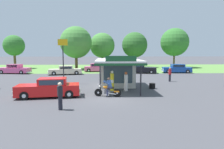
% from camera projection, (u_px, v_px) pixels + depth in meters
% --- Properties ---
extents(ground_plane, '(300.00, 300.00, 0.00)m').
position_uv_depth(ground_plane, '(108.00, 98.00, 15.44)').
color(ground_plane, '#424247').
extents(grass_verge_strip, '(120.00, 24.00, 0.01)m').
position_uv_depth(grass_verge_strip, '(106.00, 68.00, 45.23)').
color(grass_verge_strip, '#56843D').
rests_on(grass_verge_strip, ground).
extents(service_station_kiosk, '(4.28, 7.59, 3.33)m').
position_uv_depth(service_station_kiosk, '(117.00, 71.00, 20.83)').
color(service_station_kiosk, beige).
rests_on(service_station_kiosk, ground).
extents(gas_pump_nearside, '(0.44, 0.44, 1.96)m').
position_uv_depth(gas_pump_nearside, '(112.00, 82.00, 18.01)').
color(gas_pump_nearside, slate).
rests_on(gas_pump_nearside, ground).
extents(gas_pump_offside, '(0.44, 0.44, 1.84)m').
position_uv_depth(gas_pump_offside, '(126.00, 83.00, 18.07)').
color(gas_pump_offside, slate).
rests_on(gas_pump_offside, ground).
extents(motorcycle_with_rider, '(2.19, 0.71, 1.58)m').
position_uv_depth(motorcycle_with_rider, '(108.00, 89.00, 16.00)').
color(motorcycle_with_rider, black).
rests_on(motorcycle_with_rider, ground).
extents(featured_classic_sedan, '(5.28, 2.42, 1.54)m').
position_uv_depth(featured_classic_sedan, '(49.00, 88.00, 15.91)').
color(featured_classic_sedan, red).
rests_on(featured_classic_sedan, ground).
extents(parked_car_back_row_far_left, '(5.17, 2.28, 1.53)m').
position_uv_depth(parked_car_back_row_far_left, '(177.00, 69.00, 34.47)').
color(parked_car_back_row_far_left, '#19479E').
rests_on(parked_car_back_row_far_left, ground).
extents(parked_car_back_row_far_right, '(5.60, 2.78, 1.64)m').
position_uv_depth(parked_car_back_row_far_right, '(140.00, 69.00, 33.92)').
color(parked_car_back_row_far_right, black).
rests_on(parked_car_back_row_far_right, ground).
extents(parked_car_back_row_centre, '(5.59, 2.57, 1.60)m').
position_uv_depth(parked_car_back_row_centre, '(14.00, 69.00, 33.18)').
color(parked_car_back_row_centre, '#E55993').
rests_on(parked_car_back_row_centre, ground).
extents(parked_car_second_row_spare, '(5.24, 2.03, 1.54)m').
position_uv_depth(parked_car_second_row_spare, '(98.00, 68.00, 36.58)').
color(parked_car_second_row_spare, '#E55993').
rests_on(parked_car_second_row_spare, ground).
extents(parked_car_back_row_left, '(5.59, 3.02, 1.43)m').
position_uv_depth(parked_car_back_row_left, '(65.00, 71.00, 31.80)').
color(parked_car_back_row_left, beige).
rests_on(parked_car_back_row_left, ground).
extents(bystander_chatting_near_pumps, '(0.34, 0.34, 1.75)m').
position_uv_depth(bystander_chatting_near_pumps, '(170.00, 74.00, 24.20)').
color(bystander_chatting_near_pumps, black).
rests_on(bystander_chatting_near_pumps, ground).
extents(bystander_strolling_foreground, '(0.34, 0.34, 1.76)m').
position_uv_depth(bystander_strolling_foreground, '(60.00, 95.00, 12.28)').
color(bystander_strolling_foreground, black).
rests_on(bystander_strolling_foreground, ground).
extents(tree_oak_centre, '(6.69, 6.69, 9.04)m').
position_uv_depth(tree_oak_centre, '(76.00, 43.00, 41.12)').
color(tree_oak_centre, brown).
rests_on(tree_oak_centre, ground).
extents(tree_oak_distant_spare, '(5.85, 5.85, 8.15)m').
position_uv_depth(tree_oak_distant_spare, '(102.00, 46.00, 46.08)').
color(tree_oak_distant_spare, brown).
rests_on(tree_oak_distant_spare, ground).
extents(tree_oak_left, '(4.54, 4.54, 7.38)m').
position_uv_depth(tree_oak_left, '(14.00, 46.00, 43.15)').
color(tree_oak_left, brown).
rests_on(tree_oak_left, ground).
extents(tree_oak_far_left, '(6.57, 6.57, 9.26)m').
position_uv_depth(tree_oak_far_left, '(175.00, 42.00, 46.21)').
color(tree_oak_far_left, brown).
rests_on(tree_oak_far_left, ground).
extents(tree_oak_far_right, '(6.00, 6.00, 8.35)m').
position_uv_depth(tree_oak_far_right, '(135.00, 46.00, 46.65)').
color(tree_oak_far_right, brown).
rests_on(tree_oak_far_right, ground).
extents(roadside_pole_sign, '(1.10, 0.12, 5.09)m').
position_uv_depth(roadside_pole_sign, '(63.00, 54.00, 22.25)').
color(roadside_pole_sign, black).
rests_on(roadside_pole_sign, ground).
extents(spare_tire_stack, '(0.60, 0.60, 0.54)m').
position_uv_depth(spare_tire_stack, '(152.00, 86.00, 19.54)').
color(spare_tire_stack, black).
rests_on(spare_tire_stack, ground).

